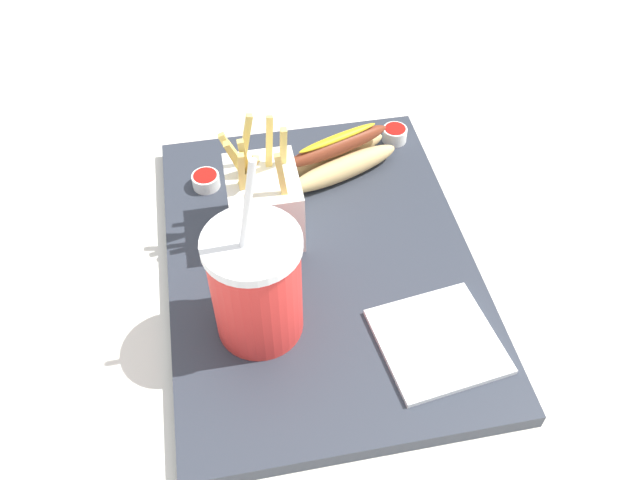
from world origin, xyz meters
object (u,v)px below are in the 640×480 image
Objects in this scene: soda_cup at (256,285)px; napkin_stack at (438,341)px; fries_basket at (264,201)px; hot_dog_1 at (337,158)px; ketchup_cup_1 at (206,180)px; ketchup_cup_2 at (395,134)px.

soda_cup is 1.97× the size of napkin_stack.
fries_basket is 0.90× the size of hot_dog_1.
fries_basket is 0.14m from hot_dog_1.
soda_cup is 6.73× the size of ketchup_cup_1.
hot_dog_1 reaches higher than ketchup_cup_2.
hot_dog_1 is (-0.23, 0.13, -0.05)m from soda_cup.
ketchup_cup_2 is (-0.27, 0.22, -0.06)m from soda_cup.
soda_cup is 0.26m from hot_dog_1.
ketchup_cup_1 is at bearing -169.87° from soda_cup.
ketchup_cup_1 is 0.27m from ketchup_cup_2.
fries_basket reaches higher than ketchup_cup_1.
fries_basket reaches higher than ketchup_cup_2.
ketchup_cup_1 is 0.29× the size of napkin_stack.
hot_dog_1 is 0.29m from napkin_stack.
hot_dog_1 reaches higher than ketchup_cup_1.
fries_basket is 1.27× the size of napkin_stack.
soda_cup is 0.24m from ketchup_cup_1.
soda_cup is 0.36m from ketchup_cup_2.
ketchup_cup_2 is 0.33m from napkin_stack.
napkin_stack is (0.33, -0.04, -0.01)m from ketchup_cup_2.
hot_dog_1 reaches higher than napkin_stack.
ketchup_cup_1 is (-0.23, -0.04, -0.06)m from soda_cup.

